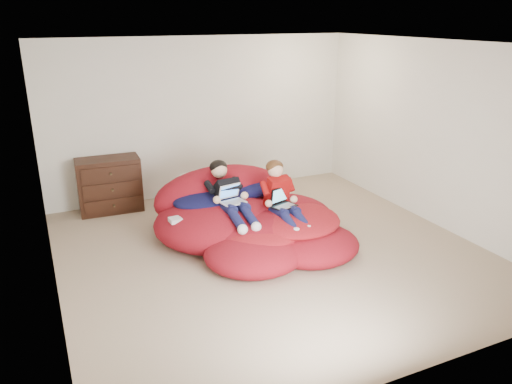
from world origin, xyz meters
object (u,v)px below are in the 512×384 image
at_px(dresser, 110,185).
at_px(younger_boy, 282,194).
at_px(laptop_white, 232,197).
at_px(laptop_black, 282,201).
at_px(beanbag_pile, 249,220).
at_px(older_boy, 228,192).

height_order(dresser, younger_boy, younger_boy).
xyz_separation_m(dresser, younger_boy, (1.83, -2.01, 0.24)).
xyz_separation_m(laptop_white, laptop_black, (0.60, -0.25, -0.06)).
xyz_separation_m(beanbag_pile, younger_boy, (0.34, -0.26, 0.39)).
bearing_deg(beanbag_pile, laptop_white, -170.50).
bearing_deg(younger_boy, dresser, 132.28).
xyz_separation_m(younger_boy, laptop_white, (-0.60, 0.22, -0.02)).
distance_m(dresser, laptop_black, 2.75).
distance_m(dresser, laptop_white, 2.19).
relative_size(beanbag_pile, older_boy, 2.04).
bearing_deg(beanbag_pile, younger_boy, -37.95).
distance_m(older_boy, laptop_white, 0.12).
relative_size(dresser, laptop_white, 2.83).
distance_m(laptop_white, laptop_black, 0.65).
xyz_separation_m(beanbag_pile, laptop_white, (-0.26, -0.04, 0.37)).
bearing_deg(dresser, older_boy, -53.53).
bearing_deg(laptop_black, beanbag_pile, 139.46).
bearing_deg(older_boy, younger_boy, -29.88).
bearing_deg(dresser, beanbag_pile, -49.54).
xyz_separation_m(older_boy, laptop_white, (-0.00, -0.12, -0.03)).
bearing_deg(beanbag_pile, dresser, 130.46).
bearing_deg(laptop_white, older_boy, 90.00).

